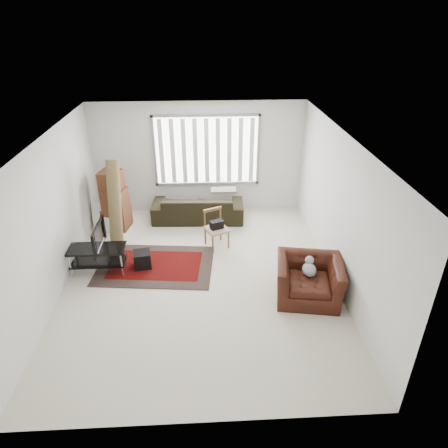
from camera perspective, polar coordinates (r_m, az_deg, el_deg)
The scene contains 11 objects.
room at distance 7.24m, azimuth -3.52°, elevation 5.98°, with size 6.00×6.02×2.71m.
persian_rug at distance 8.10m, azimuth -9.76°, elevation -5.84°, with size 2.39×1.72×0.02m.
tv_stand at distance 8.01m, azimuth -17.61°, elevation -4.15°, with size 1.06×0.48×0.53m.
tv at distance 7.81m, azimuth -18.02°, elevation -1.72°, with size 0.86×0.11×0.49m, color black.
subwoofer at distance 8.02m, azimuth -11.58°, elevation -4.95°, with size 0.32×0.32×0.32m, color black.
moving_boxes at distance 9.41m, azimuth -15.34°, elevation 3.01°, with size 0.65×0.61×1.38m.
white_flatpack at distance 9.43m, azimuth -16.66°, elevation 0.95°, with size 0.55×0.08×0.70m, color silver.
rolled_rug at distance 8.67m, azimuth -15.35°, elevation 2.81°, with size 0.27×0.27×1.82m, color brown.
sofa at distance 9.56m, azimuth -3.75°, elevation 2.94°, with size 2.16×0.93×0.83m, color black.
side_chair at distance 8.42m, azimuth -1.10°, elevation -0.43°, with size 0.58×0.58×0.82m.
armchair at distance 7.12m, azimuth 12.01°, elevation -7.43°, with size 1.27×1.15×0.83m.
Camera 1 is at (0.11, -6.18, 4.51)m, focal length 32.00 mm.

